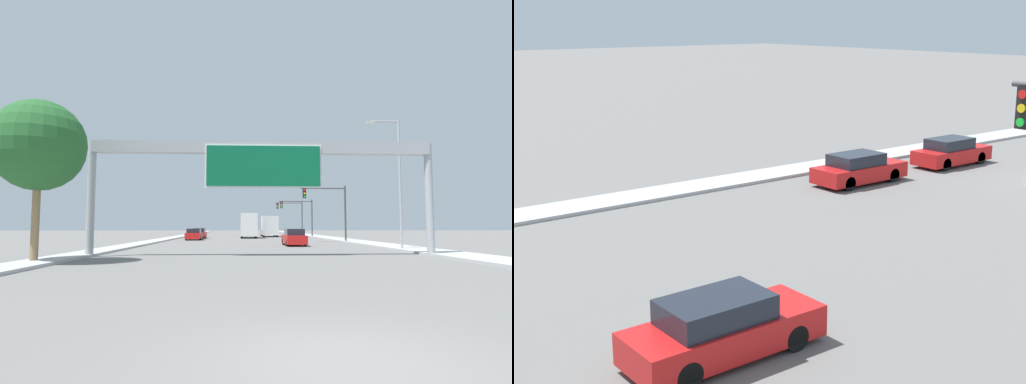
{
  "view_description": "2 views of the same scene",
  "coord_description": "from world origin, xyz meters",
  "views": [
    {
      "loc": [
        -1.43,
        -5.31,
        1.77
      ],
      "look_at": [
        0.0,
        27.84,
        4.58
      ],
      "focal_mm": 28.0,
      "sensor_mm": 36.0,
      "label": 1
    },
    {
      "loc": [
        15.83,
        22.0,
        7.52
      ],
      "look_at": [
        -1.98,
        35.94,
        1.94
      ],
      "focal_mm": 50.0,
      "sensor_mm": 36.0,
      "label": 2
    }
  ],
  "objects": [
    {
      "name": "car_mid_left",
      "position": [
        3.5,
        30.29,
        0.7
      ],
      "size": [
        1.74,
        4.67,
        1.5
      ],
      "color": "red",
      "rests_on": "ground"
    },
    {
      "name": "car_far_center",
      "position": [
        -7.0,
        45.08,
        0.67
      ],
      "size": [
        1.81,
        4.61,
        1.42
      ],
      "color": "red",
      "rests_on": "ground"
    },
    {
      "name": "median_strip_left",
      "position": [
        -10.75,
        60.0,
        0.07
      ],
      "size": [
        2.0,
        120.0,
        0.15
      ],
      "color": "#AFAFAF",
      "rests_on": "ground"
    },
    {
      "name": "car_far_left",
      "position": [
        -7.0,
        51.82,
        0.68
      ],
      "size": [
        1.71,
        4.54,
        1.43
      ],
      "color": "red",
      "rests_on": "ground"
    }
  ]
}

